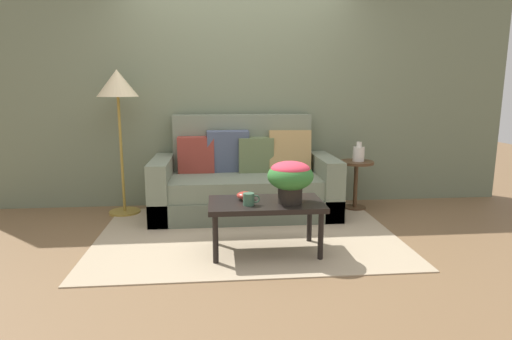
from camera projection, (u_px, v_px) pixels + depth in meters
The scene contains 11 objects.
ground_plane at pixel (247, 236), 3.92m from camera, with size 14.00×14.00×0.00m, color brown.
wall_back at pixel (239, 89), 4.87m from camera, with size 6.40×0.12×2.69m, color slate.
area_rug at pixel (247, 234), 3.96m from camera, with size 2.73×1.93×0.01m, color tan.
couch at pixel (245, 183), 4.61m from camera, with size 1.95×0.89×1.06m.
coffee_table at pixel (266, 208), 3.47m from camera, with size 0.93×0.51×0.44m.
side_table at pixel (356, 176), 4.76m from camera, with size 0.38×0.38×0.55m.
floor_lamp at pixel (118, 93), 4.40m from camera, with size 0.43×0.43×1.54m.
potted_plant at pixel (290, 176), 3.38m from camera, with size 0.37×0.37×0.34m.
coffee_mug at pixel (249, 199), 3.35m from camera, with size 0.13×0.09×0.10m.
snack_bowl at pixel (245, 195), 3.51m from camera, with size 0.14×0.14×0.07m.
table_vase at pixel (359, 153), 4.71m from camera, with size 0.13×0.13×0.22m.
Camera 1 is at (-0.27, -3.72, 1.34)m, focal length 29.69 mm.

